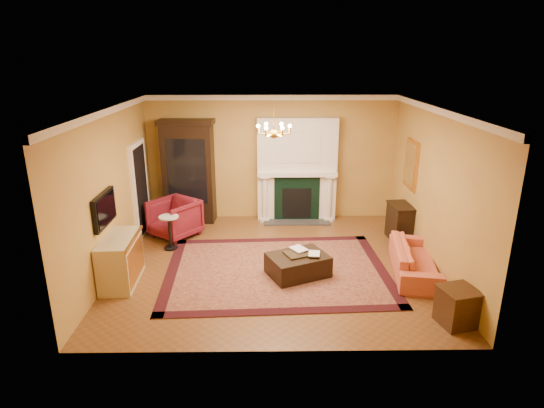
{
  "coord_description": "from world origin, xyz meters",
  "views": [
    {
      "loc": [
        -0.14,
        -8.06,
        3.9
      ],
      "look_at": [
        -0.03,
        0.3,
        1.13
      ],
      "focal_mm": 30.0,
      "sensor_mm": 36.0,
      "label": 1
    }
  ],
  "objects_px": {
    "china_cabinet": "(189,174)",
    "coral_sofa": "(415,255)",
    "end_table": "(457,308)",
    "console_table": "(400,223)",
    "commode": "(121,260)",
    "wingback_armchair": "(174,216)",
    "leather_ottoman": "(298,265)",
    "pedestal_table": "(170,230)"
  },
  "relations": [
    {
      "from": "commode",
      "to": "wingback_armchair",
      "type": "bearing_deg",
      "value": 73.57
    },
    {
      "from": "console_table",
      "to": "commode",
      "type": "bearing_deg",
      "value": -165.87
    },
    {
      "from": "end_table",
      "to": "leather_ottoman",
      "type": "xyz_separation_m",
      "value": [
        -2.29,
        1.63,
        -0.07
      ]
    },
    {
      "from": "china_cabinet",
      "to": "commode",
      "type": "relative_size",
      "value": 2.04
    },
    {
      "from": "wingback_armchair",
      "to": "end_table",
      "type": "height_order",
      "value": "wingback_armchair"
    },
    {
      "from": "wingback_armchair",
      "to": "leather_ottoman",
      "type": "distance_m",
      "value": 3.27
    },
    {
      "from": "wingback_armchair",
      "to": "end_table",
      "type": "distance_m",
      "value": 6.07
    },
    {
      "from": "pedestal_table",
      "to": "china_cabinet",
      "type": "bearing_deg",
      "value": 84.51
    },
    {
      "from": "china_cabinet",
      "to": "end_table",
      "type": "distance_m",
      "value": 6.65
    },
    {
      "from": "coral_sofa",
      "to": "end_table",
      "type": "height_order",
      "value": "coral_sofa"
    },
    {
      "from": "commode",
      "to": "leather_ottoman",
      "type": "distance_m",
      "value": 3.18
    },
    {
      "from": "china_cabinet",
      "to": "leather_ottoman",
      "type": "height_order",
      "value": "china_cabinet"
    },
    {
      "from": "coral_sofa",
      "to": "leather_ottoman",
      "type": "distance_m",
      "value": 2.18
    },
    {
      "from": "wingback_armchair",
      "to": "pedestal_table",
      "type": "height_order",
      "value": "wingback_armchair"
    },
    {
      "from": "pedestal_table",
      "to": "end_table",
      "type": "bearing_deg",
      "value": -30.49
    },
    {
      "from": "china_cabinet",
      "to": "coral_sofa",
      "type": "xyz_separation_m",
      "value": [
        4.6,
        -2.91,
        -0.81
      ]
    },
    {
      "from": "china_cabinet",
      "to": "coral_sofa",
      "type": "bearing_deg",
      "value": -29.4
    },
    {
      "from": "wingback_armchair",
      "to": "console_table",
      "type": "relative_size",
      "value": 1.21
    },
    {
      "from": "wingback_armchair",
      "to": "pedestal_table",
      "type": "bearing_deg",
      "value": -49.21
    },
    {
      "from": "china_cabinet",
      "to": "coral_sofa",
      "type": "distance_m",
      "value": 5.5
    },
    {
      "from": "wingback_armchair",
      "to": "console_table",
      "type": "distance_m",
      "value": 4.97
    },
    {
      "from": "commode",
      "to": "console_table",
      "type": "bearing_deg",
      "value": 16.81
    },
    {
      "from": "wingback_armchair",
      "to": "end_table",
      "type": "relative_size",
      "value": 1.67
    },
    {
      "from": "pedestal_table",
      "to": "console_table",
      "type": "xyz_separation_m",
      "value": [
        4.94,
        0.45,
        -0.03
      ]
    },
    {
      "from": "wingback_armchair",
      "to": "leather_ottoman",
      "type": "height_order",
      "value": "wingback_armchair"
    },
    {
      "from": "china_cabinet",
      "to": "end_table",
      "type": "xyz_separation_m",
      "value": [
        4.71,
        -4.61,
        -0.9
      ]
    },
    {
      "from": "end_table",
      "to": "console_table",
      "type": "xyz_separation_m",
      "value": [
        0.06,
        3.32,
        0.11
      ]
    },
    {
      "from": "china_cabinet",
      "to": "pedestal_table",
      "type": "distance_m",
      "value": 1.9
    },
    {
      "from": "coral_sofa",
      "to": "wingback_armchair",
      "type": "bearing_deg",
      "value": 77.85
    },
    {
      "from": "commode",
      "to": "end_table",
      "type": "distance_m",
      "value": 5.63
    },
    {
      "from": "commode",
      "to": "end_table",
      "type": "height_order",
      "value": "commode"
    },
    {
      "from": "china_cabinet",
      "to": "end_table",
      "type": "height_order",
      "value": "china_cabinet"
    },
    {
      "from": "console_table",
      "to": "leather_ottoman",
      "type": "height_order",
      "value": "console_table"
    },
    {
      "from": "end_table",
      "to": "china_cabinet",
      "type": "bearing_deg",
      "value": 135.64
    },
    {
      "from": "coral_sofa",
      "to": "china_cabinet",
      "type": "bearing_deg",
      "value": 66.91
    },
    {
      "from": "wingback_armchair",
      "to": "leather_ottoman",
      "type": "xyz_separation_m",
      "value": [
        2.62,
        -1.94,
        -0.26
      ]
    },
    {
      "from": "commode",
      "to": "coral_sofa",
      "type": "height_order",
      "value": "commode"
    },
    {
      "from": "end_table",
      "to": "pedestal_table",
      "type": "bearing_deg",
      "value": 149.51
    },
    {
      "from": "commode",
      "to": "pedestal_table",
      "type": "bearing_deg",
      "value": 66.31
    },
    {
      "from": "china_cabinet",
      "to": "leather_ottoman",
      "type": "relative_size",
      "value": 2.27
    },
    {
      "from": "console_table",
      "to": "wingback_armchair",
      "type": "bearing_deg",
      "value": 172.04
    },
    {
      "from": "pedestal_table",
      "to": "end_table",
      "type": "distance_m",
      "value": 5.66
    }
  ]
}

